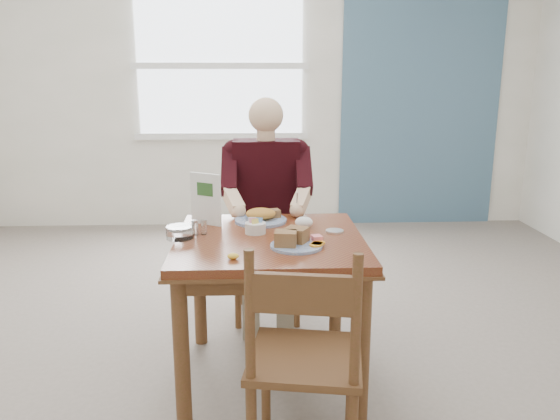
{
  "coord_description": "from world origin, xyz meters",
  "views": [
    {
      "loc": [
        -0.06,
        -2.53,
        1.51
      ],
      "look_at": [
        0.05,
        0.0,
        0.88
      ],
      "focal_mm": 35.0,
      "sensor_mm": 36.0,
      "label": 1
    }
  ],
  "objects_px": {
    "table": "(270,259)",
    "near_plate": "(295,240)",
    "diner": "(266,194)",
    "chair_far": "(266,242)",
    "far_plate": "(262,217)",
    "chair_near": "(305,361)"
  },
  "relations": [
    {
      "from": "diner",
      "to": "chair_near",
      "type": "bearing_deg",
      "value": -85.54
    },
    {
      "from": "chair_far",
      "to": "chair_near",
      "type": "height_order",
      "value": "same"
    },
    {
      "from": "chair_far",
      "to": "table",
      "type": "bearing_deg",
      "value": -90.0
    },
    {
      "from": "far_plate",
      "to": "diner",
      "type": "bearing_deg",
      "value": 85.22
    },
    {
      "from": "chair_far",
      "to": "far_plate",
      "type": "height_order",
      "value": "chair_far"
    },
    {
      "from": "table",
      "to": "near_plate",
      "type": "distance_m",
      "value": 0.24
    },
    {
      "from": "near_plate",
      "to": "far_plate",
      "type": "relative_size",
      "value": 0.86
    },
    {
      "from": "table",
      "to": "chair_far",
      "type": "height_order",
      "value": "chair_far"
    },
    {
      "from": "table",
      "to": "chair_far",
      "type": "distance_m",
      "value": 0.81
    },
    {
      "from": "chair_near",
      "to": "near_plate",
      "type": "bearing_deg",
      "value": 89.92
    },
    {
      "from": "diner",
      "to": "table",
      "type": "bearing_deg",
      "value": -90.0
    },
    {
      "from": "chair_far",
      "to": "diner",
      "type": "distance_m",
      "value": 0.34
    },
    {
      "from": "chair_far",
      "to": "far_plate",
      "type": "distance_m",
      "value": 0.59
    },
    {
      "from": "table",
      "to": "far_plate",
      "type": "relative_size",
      "value": 2.67
    },
    {
      "from": "diner",
      "to": "near_plate",
      "type": "height_order",
      "value": "diner"
    },
    {
      "from": "chair_near",
      "to": "diner",
      "type": "xyz_separation_m",
      "value": [
        -0.11,
        1.41,
        0.33
      ]
    },
    {
      "from": "chair_far",
      "to": "diner",
      "type": "bearing_deg",
      "value": -89.99
    },
    {
      "from": "chair_near",
      "to": "far_plate",
      "type": "bearing_deg",
      "value": 98.34
    },
    {
      "from": "near_plate",
      "to": "far_plate",
      "type": "distance_m",
      "value": 0.47
    },
    {
      "from": "chair_far",
      "to": "chair_near",
      "type": "xyz_separation_m",
      "value": [
        0.11,
        -1.5,
        0.0
      ]
    },
    {
      "from": "table",
      "to": "diner",
      "type": "bearing_deg",
      "value": 90.0
    },
    {
      "from": "table",
      "to": "near_plate",
      "type": "relative_size",
      "value": 3.12
    }
  ]
}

